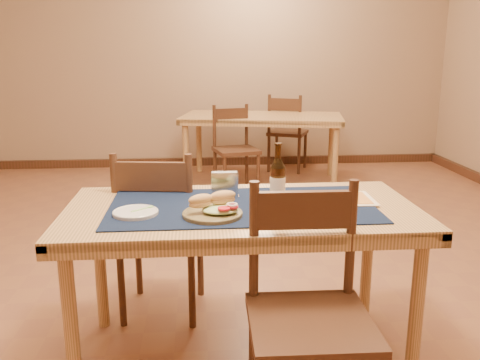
{
  "coord_description": "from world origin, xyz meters",
  "views": [
    {
      "loc": [
        -0.19,
        -3.01,
        1.44
      ],
      "look_at": [
        0.0,
        -0.7,
        0.85
      ],
      "focal_mm": 38.0,
      "sensor_mm": 36.0,
      "label": 1
    }
  ],
  "objects": [
    {
      "name": "chair_main_far",
      "position": [
        -0.41,
        -0.37,
        0.49
      ],
      "size": [
        0.49,
        0.49,
        0.95
      ],
      "color": "#422417",
      "rests_on": "ground"
    },
    {
      "name": "chair_back_near",
      "position": [
        0.19,
        2.18,
        0.47
      ],
      "size": [
        0.5,
        0.5,
        0.9
      ],
      "color": "#422417",
      "rests_on": "ground"
    },
    {
      "name": "beer_bottle",
      "position": [
        0.17,
        -0.73,
        0.86
      ],
      "size": [
        0.07,
        0.07,
        0.27
      ],
      "color": "#4C2A0D",
      "rests_on": "placemat"
    },
    {
      "name": "baseboard",
      "position": [
        0.0,
        0.0,
        0.05
      ],
      "size": [
        6.0,
        7.0,
        0.1
      ],
      "color": "#422417",
      "rests_on": "ground"
    },
    {
      "name": "placemat",
      "position": [
        0.0,
        -0.8,
        0.75
      ],
      "size": [
        1.2,
        0.6,
        0.01
      ],
      "primitive_type": "cube",
      "color": "#0D1933",
      "rests_on": "main_table"
    },
    {
      "name": "back_table",
      "position": [
        0.53,
        2.61,
        0.67
      ],
      "size": [
        1.9,
        1.21,
        0.75
      ],
      "color": "tan",
      "rests_on": "ground"
    },
    {
      "name": "chair_main_near",
      "position": [
        0.2,
        -1.33,
        0.5
      ],
      "size": [
        0.45,
        0.45,
        0.96
      ],
      "color": "#422417",
      "rests_on": "ground"
    },
    {
      "name": "menu_card",
      "position": [
        0.46,
        -0.74,
        0.76
      ],
      "size": [
        0.35,
        0.26,
        0.01
      ],
      "color": "#FBE2BE",
      "rests_on": "placemat"
    },
    {
      "name": "main_table",
      "position": [
        0.0,
        -0.8,
        0.67
      ],
      "size": [
        1.6,
        0.8,
        0.75
      ],
      "color": "tan",
      "rests_on": "ground"
    },
    {
      "name": "side_plate",
      "position": [
        -0.47,
        -0.89,
        0.76
      ],
      "size": [
        0.2,
        0.2,
        0.02
      ],
      "color": "silver",
      "rests_on": "placemat"
    },
    {
      "name": "chair_back_far",
      "position": [
        0.89,
        3.09,
        0.49
      ],
      "size": [
        0.57,
        0.57,
        0.95
      ],
      "color": "#422417",
      "rests_on": "ground"
    },
    {
      "name": "fork",
      "position": [
        -0.43,
        -0.86,
        0.77
      ],
      "size": [
        0.09,
        0.08,
        0.0
      ],
      "color": "#99DB78",
      "rests_on": "side_plate"
    },
    {
      "name": "sandwich_plate",
      "position": [
        -0.13,
        -0.94,
        0.78
      ],
      "size": [
        0.26,
        0.26,
        0.1
      ],
      "color": "brown",
      "rests_on": "placemat"
    },
    {
      "name": "napkin_holder",
      "position": [
        -0.07,
        -0.65,
        0.81
      ],
      "size": [
        0.14,
        0.05,
        0.12
      ],
      "color": "silver",
      "rests_on": "placemat"
    },
    {
      "name": "room",
      "position": [
        0.0,
        0.0,
        1.4
      ],
      "size": [
        6.04,
        7.04,
        2.84
      ],
      "color": "brown",
      "rests_on": "ground"
    }
  ]
}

